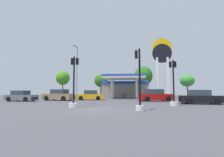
% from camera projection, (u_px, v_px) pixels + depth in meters
% --- Properties ---
extents(ground_plane, '(90.00, 90.00, 0.00)m').
position_uv_depth(ground_plane, '(94.00, 109.00, 12.67)').
color(ground_plane, '#47474C').
rests_on(ground_plane, ground).
extents(gas_station, '(9.70, 13.09, 4.29)m').
position_uv_depth(gas_station, '(125.00, 88.00, 37.30)').
color(gas_station, gray).
rests_on(gas_station, ground).
extents(station_pole_sign, '(3.82, 0.56, 11.99)m').
position_uv_depth(station_pole_sign, '(162.00, 60.00, 33.90)').
color(station_pole_sign, white).
rests_on(station_pole_sign, ground).
extents(car_0, '(4.30, 2.20, 1.49)m').
position_uv_depth(car_0, '(200.00, 98.00, 18.04)').
color(car_0, black).
rests_on(car_0, ground).
extents(car_1, '(4.13, 2.04, 1.44)m').
position_uv_depth(car_1, '(21.00, 96.00, 23.04)').
color(car_1, black).
rests_on(car_1, ground).
extents(car_2, '(4.80, 2.68, 1.62)m').
position_uv_depth(car_2, '(155.00, 96.00, 23.14)').
color(car_2, black).
rests_on(car_2, ground).
extents(car_3, '(4.36, 2.37, 1.48)m').
position_uv_depth(car_3, '(90.00, 96.00, 26.24)').
color(car_3, black).
rests_on(car_3, ground).
extents(car_4, '(4.76, 2.61, 1.62)m').
position_uv_depth(car_4, '(59.00, 95.00, 25.16)').
color(car_4, black).
rests_on(car_4, ground).
extents(traffic_signal_0, '(0.73, 0.73, 4.26)m').
position_uv_depth(traffic_signal_0, '(174.00, 91.00, 15.76)').
color(traffic_signal_0, silver).
rests_on(traffic_signal_0, ground).
extents(traffic_signal_1, '(0.77, 0.77, 4.33)m').
position_uv_depth(traffic_signal_1, '(74.00, 91.00, 14.45)').
color(traffic_signal_1, silver).
rests_on(traffic_signal_1, ground).
extents(traffic_signal_2, '(0.63, 0.66, 4.41)m').
position_uv_depth(traffic_signal_2, '(139.00, 90.00, 12.01)').
color(traffic_signal_2, silver).
rests_on(traffic_signal_2, ground).
extents(tree_0, '(3.77, 3.77, 6.98)m').
position_uv_depth(tree_0, '(63.00, 78.00, 47.62)').
color(tree_0, brown).
rests_on(tree_0, ground).
extents(tree_1, '(3.45, 3.45, 5.80)m').
position_uv_depth(tree_1, '(101.00, 81.00, 44.28)').
color(tree_1, brown).
rests_on(tree_1, ground).
extents(tree_2, '(4.68, 4.68, 7.77)m').
position_uv_depth(tree_2, '(143.00, 76.00, 43.64)').
color(tree_2, brown).
rests_on(tree_2, ground).
extents(tree_3, '(3.34, 3.34, 5.32)m').
position_uv_depth(tree_3, '(187.00, 81.00, 41.27)').
color(tree_3, brown).
rests_on(tree_3, ground).
extents(corner_streetlamp, '(0.24, 1.48, 6.31)m').
position_uv_depth(corner_streetlamp, '(76.00, 68.00, 18.58)').
color(corner_streetlamp, gray).
rests_on(corner_streetlamp, ground).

